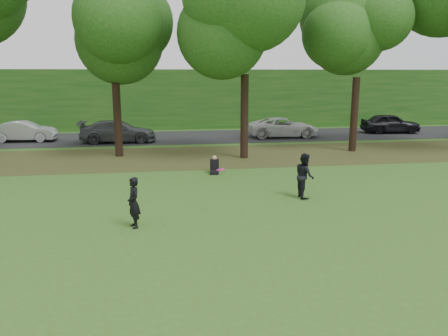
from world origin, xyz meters
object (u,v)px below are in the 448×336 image
frisbee (221,170)px  seated_person (214,167)px  player_left (134,203)px  player_right (305,176)px

frisbee → seated_person: (0.60, 6.22, -1.23)m
player_left → seated_person: player_left is taller
player_right → seated_person: 5.52m
frisbee → seated_person: bearing=84.5°
player_left → player_right: bearing=91.1°
frisbee → player_left: bearing=-162.3°
player_left → frisbee: bearing=87.7°
player_left → seated_person: bearing=134.3°
player_left → player_right: 6.72m
player_right → seated_person: size_ratio=2.07×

